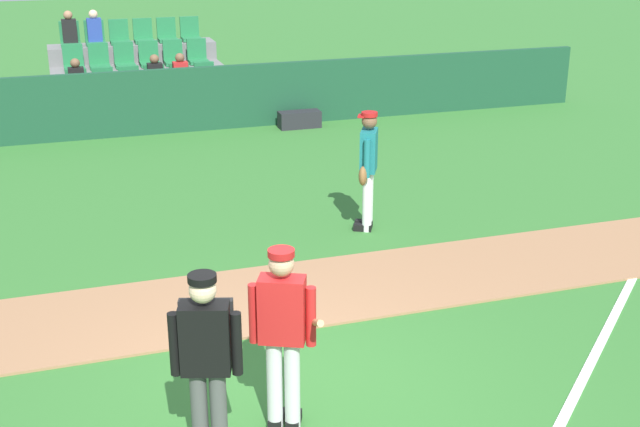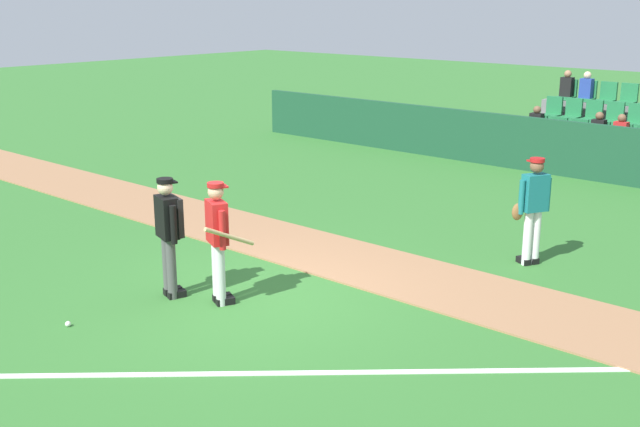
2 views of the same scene
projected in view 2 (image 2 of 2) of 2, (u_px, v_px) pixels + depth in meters
ground_plane at (256, 297)px, 11.25m from camera, size 80.00×80.00×0.00m
infield_dirt_path at (349, 260)px, 12.80m from camera, size 28.00×1.82×0.03m
foul_line_chalk at (406, 372)px, 8.98m from camera, size 8.89×8.20×0.01m
dugout_fence at (569, 149)px, 18.69m from camera, size 20.00×0.16×1.35m
stadium_bleachers at (600, 141)px, 20.07m from camera, size 3.90×2.95×2.30m
batter_red_jersey at (218, 238)px, 10.77m from camera, size 0.62×0.80×1.76m
umpire_home_plate at (169, 230)px, 11.02m from camera, size 0.57×0.39×1.76m
runner_teal_jersey at (533, 207)px, 12.39m from camera, size 0.46×0.60×1.76m
baseball at (68, 324)px, 10.23m from camera, size 0.07×0.07×0.07m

